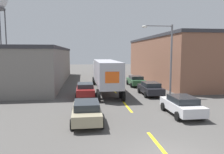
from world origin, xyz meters
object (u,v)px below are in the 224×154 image
Objects in this scene: parked_car_right_far at (136,81)px; parked_car_right_near at (182,105)px; street_lamp at (167,54)px; semi_truck at (105,72)px; parked_car_left_near at (87,111)px; parked_car_left_far at (85,89)px; parked_car_right_mid at (150,88)px.

parked_car_right_far and parked_car_right_near have the same top height.
parked_car_right_near is 0.58× the size of street_lamp.
parked_car_left_near is at bearing -100.93° from semi_truck.
semi_truck reaches higher than parked_car_left_near.
parked_car_right_far is 17.13m from parked_car_left_near.
semi_truck is at bearing 78.79° from parked_car_left_near.
semi_truck is 3.31× the size of parked_car_left_far.
parked_car_left_near is at bearing -138.45° from street_lamp.
parked_car_right_mid is at bearing -38.75° from semi_truck.
parked_car_left_near is at bearing -90.00° from parked_car_left_far.
street_lamp reaches higher than parked_car_left_far.
parked_car_right_far is at bearing 42.90° from parked_car_left_far.
semi_truck is 12.84m from parked_car_left_near.
parked_car_right_far is 9.81m from parked_car_left_far.
parked_car_right_mid is 4.15m from street_lamp.
semi_truck is 6.25m from parked_car_right_mid.
parked_car_left_far is at bearing 178.57° from parked_car_right_mid.
semi_truck is 3.31× the size of parked_car_left_near.
parked_car_right_far and parked_car_left_near have the same top height.
street_lamp is (1.44, -1.04, 3.75)m from parked_car_right_mid.
parked_car_right_far is 0.58× the size of street_lamp.
parked_car_right_near is at bearing -90.00° from parked_car_right_far.
parked_car_right_near is (4.71, -11.66, -1.53)m from semi_truck.
semi_truck is 1.91× the size of street_lamp.
parked_car_left_far is at bearing -137.10° from parked_car_right_far.
parked_car_right_mid is 7.85m from parked_car_right_near.
semi_truck is 4.66m from parked_car_left_far.
parked_car_right_near is at bearing -90.00° from parked_car_right_mid.
parked_car_right_mid and parked_car_left_near have the same top height.
parked_car_right_mid is at bearing 144.10° from street_lamp.
parked_car_left_near is at bearing -114.82° from parked_car_right_far.
semi_truck is 12.67m from parked_car_right_near.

